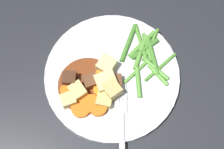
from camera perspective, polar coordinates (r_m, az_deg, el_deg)
ground_plane at (r=0.61m, az=-0.00°, el=-0.46°), size 3.00×3.00×0.00m
dinner_plate at (r=0.60m, az=-0.00°, el=-0.23°), size 0.25×0.25×0.01m
stew_sauce at (r=0.59m, az=-4.38°, el=-1.90°), size 0.11×0.11×0.00m
carrot_slice_0 at (r=0.57m, az=-2.45°, el=-5.87°), size 0.04×0.04×0.01m
carrot_slice_1 at (r=0.58m, az=-7.84°, el=-2.88°), size 0.03×0.03×0.01m
carrot_slice_2 at (r=0.58m, az=-2.09°, el=-2.77°), size 0.03×0.03×0.01m
carrot_slice_3 at (r=0.59m, az=-1.80°, el=-0.32°), size 0.04×0.04×0.01m
carrot_slice_4 at (r=0.57m, az=-3.74°, el=-5.19°), size 0.04×0.04×0.01m
carrot_slice_5 at (r=0.57m, az=-5.53°, el=-5.94°), size 0.04×0.04×0.01m
potato_chunk_0 at (r=0.59m, az=-1.31°, el=1.35°), size 0.04×0.04×0.03m
potato_chunk_1 at (r=0.57m, az=-6.05°, el=-2.95°), size 0.03×0.03×0.02m
potato_chunk_2 at (r=0.57m, az=-1.09°, el=-1.40°), size 0.04×0.04×0.03m
potato_chunk_3 at (r=0.57m, az=-1.35°, el=-4.52°), size 0.04×0.04×0.02m
potato_chunk_4 at (r=0.57m, az=-0.02°, el=-2.71°), size 0.03×0.03×0.03m
potato_chunk_5 at (r=0.57m, az=-7.69°, el=-4.46°), size 0.03×0.03×0.02m
meat_chunk_0 at (r=0.58m, az=-3.80°, el=-1.24°), size 0.03×0.03×0.02m
meat_chunk_1 at (r=0.58m, az=-7.48°, el=-0.79°), size 0.03×0.03×0.03m
meat_chunk_2 at (r=0.58m, az=0.39°, el=-1.30°), size 0.04×0.04×0.02m
green_bean_0 at (r=0.59m, az=4.30°, el=0.54°), size 0.06×0.01×0.01m
green_bean_1 at (r=0.62m, az=7.09°, el=4.98°), size 0.07×0.04×0.01m
green_bean_2 at (r=0.62m, az=5.08°, el=5.74°), size 0.04×0.07×0.01m
green_bean_3 at (r=0.61m, az=4.97°, el=4.06°), size 0.07×0.05×0.01m
green_bean_4 at (r=0.61m, az=5.97°, el=4.42°), size 0.06×0.01×0.01m
green_bean_5 at (r=0.62m, az=6.07°, el=4.99°), size 0.03×0.06×0.01m
green_bean_6 at (r=0.62m, az=5.31°, el=5.39°), size 0.07×0.02×0.01m
green_bean_7 at (r=0.59m, az=4.66°, el=-1.40°), size 0.04×0.05×0.01m
green_bean_8 at (r=0.61m, az=2.91°, el=5.61°), size 0.07×0.05×0.01m
green_bean_9 at (r=0.60m, az=8.13°, el=-0.08°), size 0.01×0.05×0.01m
green_bean_10 at (r=0.60m, az=8.51°, el=1.30°), size 0.08×0.01×0.01m
green_bean_11 at (r=0.60m, az=7.88°, el=0.94°), size 0.01×0.06×0.01m
green_bean_12 at (r=0.61m, az=7.23°, el=3.22°), size 0.04×0.07×0.01m
fork at (r=0.57m, az=1.65°, el=-8.82°), size 0.12×0.15×0.00m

